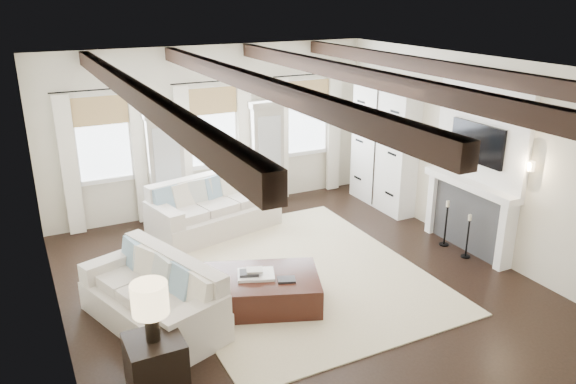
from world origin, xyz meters
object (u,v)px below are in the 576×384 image
sofa_left (157,298)px  ottoman (258,291)px  side_table_front (156,363)px  side_table_back (164,207)px  sofa_back (212,210)px

sofa_left → ottoman: sofa_left is taller
side_table_front → side_table_back: size_ratio=1.09×
ottoman → side_table_front: (-1.70, -1.07, 0.08)m
sofa_back → sofa_left: sofa_back is taller
sofa_back → side_table_back: (-0.68, 0.84, -0.13)m
sofa_back → ottoman: (-0.31, -2.75, -0.18)m
sofa_left → ottoman: bearing=-7.5°
sofa_left → side_table_front: bearing=-104.9°
sofa_left → ottoman: size_ratio=1.40×
sofa_back → side_table_front: size_ratio=4.09×
sofa_back → side_table_back: sofa_back is taller
ottoman → side_table_back: (-0.37, 3.59, 0.06)m
side_table_back → sofa_back: bearing=-51.1°
sofa_back → side_table_back: 1.09m
sofa_left → sofa_back: bearing=56.9°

